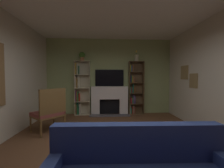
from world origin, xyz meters
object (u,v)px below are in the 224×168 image
fireplace (110,99)px  bookshelf_left (81,89)px  bookshelf_right (134,89)px  potted_plant (82,56)px  vase_with_flowers (136,58)px  armchair (50,111)px  tv (109,78)px

fireplace → bookshelf_left: 1.17m
bookshelf_right → potted_plant: size_ratio=6.07×
vase_with_flowers → armchair: (-2.63, -1.76, -1.61)m
fireplace → vase_with_flowers: size_ratio=3.54×
fireplace → tv: (0.00, 0.09, 0.83)m
potted_plant → armchair: bearing=-108.1°
fireplace → armchair: (-1.60, -1.79, -0.01)m
bookshelf_left → armchair: 1.93m
tv → bookshelf_right: 1.06m
bookshelf_left → bookshelf_right: (2.07, 0.00, -0.00)m
fireplace → armchair: armchair is taller
potted_plant → bookshelf_left: bearing=145.0°
vase_with_flowers → armchair: size_ratio=0.37×
fireplace → bookshelf_right: bookshelf_right is taller
tv → bookshelf_right: size_ratio=0.54×
bookshelf_right → potted_plant: 2.36m
bookshelf_left → vase_with_flowers: 2.44m
tv → vase_with_flowers: bearing=-6.7°
fireplace → potted_plant: bearing=-178.4°
tv → vase_with_flowers: (1.03, -0.12, 0.78)m
bookshelf_right → vase_with_flowers: 1.21m
potted_plant → armchair: size_ratio=0.30×
vase_with_flowers → fireplace: bearing=178.3°
tv → bookshelf_right: bearing=-4.1°
bookshelf_right → armchair: size_ratio=1.80×
bookshelf_right → armchair: bookshelf_right is taller
armchair → vase_with_flowers: bearing=33.8°
tv → bookshelf_right: bookshelf_right is taller
bookshelf_left → bookshelf_right: bearing=0.0°
bookshelf_right → potted_plant: bearing=-178.6°
potted_plant → vase_with_flowers: vase_with_flowers is taller
fireplace → bookshelf_left: bookshelf_left is taller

